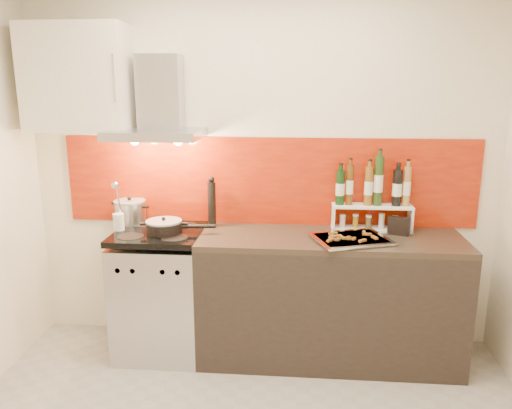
# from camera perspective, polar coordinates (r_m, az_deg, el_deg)

# --- Properties ---
(back_wall) EXTENTS (3.40, 0.02, 2.60)m
(back_wall) POSITION_cam_1_polar(r_m,az_deg,el_deg) (3.64, 0.61, 3.96)
(back_wall) COLOR silver
(back_wall) RESTS_ON ground
(backsplash) EXTENTS (3.00, 0.02, 0.64)m
(backsplash) POSITION_cam_1_polar(r_m,az_deg,el_deg) (3.64, 1.38, 2.67)
(backsplash) COLOR maroon
(backsplash) RESTS_ON back_wall
(range_stove) EXTENTS (0.60, 0.60, 0.91)m
(range_stove) POSITION_cam_1_polar(r_m,az_deg,el_deg) (3.72, -10.77, -9.92)
(range_stove) COLOR #B7B7BA
(range_stove) RESTS_ON ground
(counter) EXTENTS (1.80, 0.60, 0.90)m
(counter) POSITION_cam_1_polar(r_m,az_deg,el_deg) (3.60, 8.30, -10.49)
(counter) COLOR black
(counter) RESTS_ON ground
(range_hood) EXTENTS (0.62, 0.50, 0.61)m
(range_hood) POSITION_cam_1_polar(r_m,az_deg,el_deg) (3.56, -11.09, 10.65)
(range_hood) COLOR #B7B7BA
(range_hood) RESTS_ON back_wall
(upper_cabinet) EXTENTS (0.70, 0.35, 0.72)m
(upper_cabinet) POSITION_cam_1_polar(r_m,az_deg,el_deg) (3.73, -19.67, 13.44)
(upper_cabinet) COLOR white
(upper_cabinet) RESTS_ON back_wall
(stock_pot) EXTENTS (0.23, 0.23, 0.20)m
(stock_pot) POSITION_cam_1_polar(r_m,az_deg,el_deg) (3.79, -14.19, -0.79)
(stock_pot) COLOR #B7B7BA
(stock_pot) RESTS_ON range_stove
(saute_pan) EXTENTS (0.48, 0.25, 0.11)m
(saute_pan) POSITION_cam_1_polar(r_m,az_deg,el_deg) (3.49, -10.34, -2.50)
(saute_pan) COLOR black
(saute_pan) RESTS_ON range_stove
(utensil_jar) EXTENTS (0.08, 0.12, 0.37)m
(utensil_jar) POSITION_cam_1_polar(r_m,az_deg,el_deg) (3.61, -15.47, -1.32)
(utensil_jar) COLOR silver
(utensil_jar) RESTS_ON range_stove
(pepper_mill) EXTENTS (0.06, 0.06, 0.37)m
(pepper_mill) POSITION_cam_1_polar(r_m,az_deg,el_deg) (3.62, -5.08, 0.25)
(pepper_mill) COLOR black
(pepper_mill) RESTS_ON counter
(step_shelf) EXTENTS (0.56, 0.15, 0.53)m
(step_shelf) POSITION_cam_1_polar(r_m,az_deg,el_deg) (3.60, 13.21, 0.63)
(step_shelf) COLOR white
(step_shelf) RESTS_ON counter
(caddy_box) EXTENTS (0.16, 0.11, 0.12)m
(caddy_box) POSITION_cam_1_polar(r_m,az_deg,el_deg) (3.57, 16.01, -2.39)
(caddy_box) COLOR black
(caddy_box) RESTS_ON counter
(baking_tray) EXTENTS (0.57, 0.51, 0.03)m
(baking_tray) POSITION_cam_1_polar(r_m,az_deg,el_deg) (3.36, 10.75, -3.87)
(baking_tray) COLOR silver
(baking_tray) RESTS_ON counter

